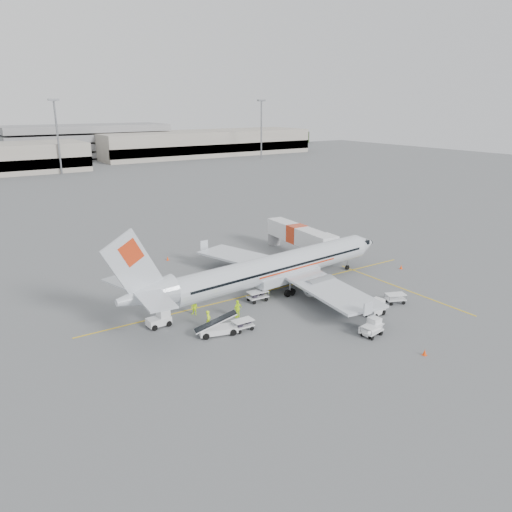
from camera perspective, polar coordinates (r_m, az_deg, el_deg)
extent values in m
plane|color=#56595B|center=(58.41, 1.09, -4.05)|extent=(360.00, 360.00, 0.00)
cube|color=yellow|center=(58.41, 1.09, -4.04)|extent=(44.00, 0.20, 0.01)
cube|color=yellow|center=(61.89, 16.16, -3.51)|extent=(0.20, 20.00, 0.01)
cone|color=#FF4008|center=(68.80, 16.25, -1.19)|extent=(0.35, 0.35, 0.57)
cone|color=#FF4008|center=(70.75, -10.07, -0.25)|extent=(0.36, 0.36, 0.59)
cone|color=#FF4008|center=(46.57, 18.72, -10.37)|extent=(0.36, 0.36, 0.59)
imported|color=#BAE315|center=(49.00, -5.46, -7.24)|extent=(0.78, 0.81, 1.87)
imported|color=#BAE315|center=(52.17, -7.06, -5.88)|extent=(0.95, 1.00, 1.62)
imported|color=#BAE315|center=(56.37, 1.02, -3.98)|extent=(1.09, 1.18, 1.60)
imported|color=#BAE315|center=(51.18, -2.10, -6.05)|extent=(1.19, 0.70, 1.91)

